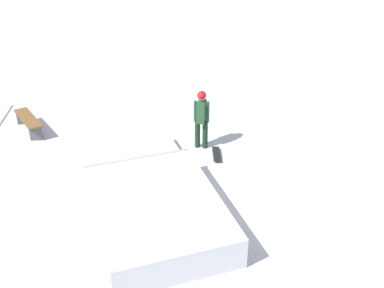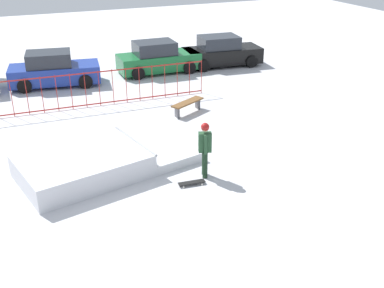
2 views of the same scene
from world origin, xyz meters
name	(u,v)px [view 1 (image 1 of 2)]	position (x,y,z in m)	size (l,w,h in m)	color
ground_plane	(154,214)	(0.00, 0.00, 0.00)	(60.00, 60.00, 0.00)	silver
skate_ramp	(152,201)	(0.04, 0.03, 0.32)	(5.84, 3.71, 0.74)	silver
skater	(201,115)	(2.95, -1.47, 1.01)	(0.43, 0.42, 1.73)	black
skateboard	(216,154)	(2.37, -1.82, 0.08)	(0.81, 0.31, 0.09)	black
park_bench	(28,121)	(4.48, 3.61, 0.36)	(1.60, 1.11, 0.48)	brown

